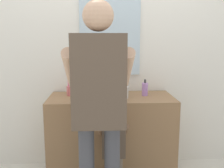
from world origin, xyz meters
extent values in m
cube|color=silver|center=(0.00, 0.62, 1.35)|extent=(4.40, 0.08, 2.70)
cube|color=silver|center=(0.00, 0.57, 1.40)|extent=(0.63, 0.02, 0.77)
cube|color=olive|center=(0.00, 0.30, 0.41)|extent=(1.23, 0.54, 0.83)
cylinder|color=silver|center=(0.00, 0.28, 0.88)|extent=(0.34, 0.34, 0.11)
cylinder|color=#B1B1AD|center=(0.00, 0.28, 0.89)|extent=(0.28, 0.28, 0.09)
cylinder|color=#B7BABF|center=(0.00, 0.50, 0.92)|extent=(0.03, 0.03, 0.18)
cylinder|color=#B7BABF|center=(0.00, 0.44, 1.00)|extent=(0.02, 0.12, 0.02)
cylinder|color=#B7BABF|center=(-0.07, 0.50, 0.85)|extent=(0.04, 0.04, 0.05)
cylinder|color=#B7BABF|center=(0.07, 0.50, 0.85)|extent=(0.04, 0.04, 0.05)
cylinder|color=#D86666|center=(-0.41, 0.38, 0.88)|extent=(0.07, 0.07, 0.09)
cylinder|color=#E5387F|center=(-0.40, 0.37, 0.93)|extent=(0.02, 0.04, 0.17)
cube|color=white|center=(-0.40, 0.37, 1.02)|extent=(0.01, 0.02, 0.02)
cylinder|color=#E5387F|center=(-0.42, 0.37, 0.93)|extent=(0.02, 0.03, 0.17)
cube|color=white|center=(-0.42, 0.37, 1.02)|extent=(0.01, 0.02, 0.02)
cylinder|color=#B27FC6|center=(0.34, 0.33, 0.89)|extent=(0.06, 0.06, 0.13)
cylinder|color=#2D2D2D|center=(0.34, 0.33, 0.98)|extent=(0.02, 0.02, 0.03)
cube|color=brown|center=(0.00, -0.11, 0.57)|extent=(0.20, 0.11, 0.34)
sphere|color=brown|center=(0.00, -0.11, 0.80)|extent=(0.11, 0.11, 0.11)
cylinder|color=brown|center=(-0.11, -0.02, 0.60)|extent=(0.05, 0.24, 0.19)
cylinder|color=brown|center=(0.11, -0.02, 0.60)|extent=(0.05, 0.24, 0.19)
cube|color=brown|center=(-0.12, -0.38, 1.10)|extent=(0.38, 0.22, 0.67)
sphere|color=#D8A884|center=(-0.12, -0.38, 1.56)|extent=(0.22, 0.22, 0.22)
cylinder|color=#D8A884|center=(-0.33, -0.21, 1.16)|extent=(0.09, 0.46, 0.36)
cylinder|color=#D8A884|center=(0.09, -0.21, 1.16)|extent=(0.09, 0.46, 0.36)
cylinder|color=green|center=(0.09, -0.03, 0.99)|extent=(0.01, 0.14, 0.03)
cube|color=white|center=(0.09, 0.04, 1.00)|extent=(0.01, 0.02, 0.02)
camera|label=1|loc=(-0.12, -2.22, 1.42)|focal=42.06mm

